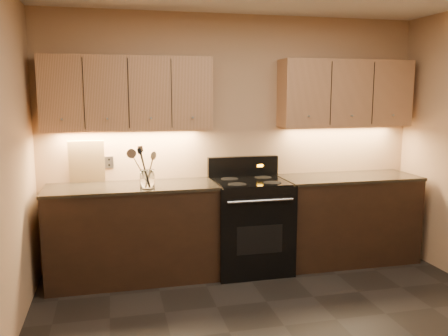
% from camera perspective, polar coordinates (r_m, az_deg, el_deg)
% --- Properties ---
extents(wall_back, '(4.00, 0.04, 2.60)m').
position_cam_1_polar(wall_back, '(5.01, 1.31, 3.24)').
color(wall_back, tan).
rests_on(wall_back, ground).
extents(counter_left, '(1.62, 0.62, 0.93)m').
position_cam_1_polar(counter_left, '(4.72, -10.92, -7.63)').
color(counter_left, black).
rests_on(counter_left, ground).
extents(counter_right, '(1.46, 0.62, 0.93)m').
position_cam_1_polar(counter_right, '(5.32, 14.59, -5.87)').
color(counter_right, black).
rests_on(counter_right, ground).
extents(stove, '(0.76, 0.68, 1.14)m').
position_cam_1_polar(stove, '(4.89, 3.14, -6.74)').
color(stove, black).
rests_on(stove, ground).
extents(upper_cab_left, '(1.60, 0.30, 0.70)m').
position_cam_1_polar(upper_cab_left, '(4.68, -11.49, 8.78)').
color(upper_cab_left, tan).
rests_on(upper_cab_left, wall_back).
extents(upper_cab_right, '(1.44, 0.30, 0.70)m').
position_cam_1_polar(upper_cab_right, '(5.28, 14.40, 8.69)').
color(upper_cab_right, tan).
rests_on(upper_cab_right, wall_back).
extents(outlet_plate, '(0.08, 0.01, 0.12)m').
position_cam_1_polar(outlet_plate, '(4.87, -13.66, 0.67)').
color(outlet_plate, '#B2B5BA').
rests_on(outlet_plate, wall_back).
extents(utensil_crock, '(0.14, 0.14, 0.17)m').
position_cam_1_polar(utensil_crock, '(4.47, -9.23, -1.37)').
color(utensil_crock, white).
rests_on(utensil_crock, counter_left).
extents(cutting_board, '(0.34, 0.11, 0.43)m').
position_cam_1_polar(cutting_board, '(4.82, -16.19, 0.74)').
color(cutting_board, tan).
rests_on(cutting_board, counter_left).
extents(wooden_spoon, '(0.16, 0.14, 0.33)m').
position_cam_1_polar(wooden_spoon, '(4.43, -9.46, -0.12)').
color(wooden_spoon, tan).
rests_on(wooden_spoon, utensil_crock).
extents(black_turner, '(0.19, 0.17, 0.39)m').
position_cam_1_polar(black_turner, '(4.42, -9.00, 0.18)').
color(black_turner, black).
rests_on(black_turner, utensil_crock).
extents(steel_spatula, '(0.17, 0.11, 0.40)m').
position_cam_1_polar(steel_spatula, '(4.47, -9.11, 0.36)').
color(steel_spatula, silver).
rests_on(steel_spatula, utensil_crock).
extents(steel_skimmer, '(0.26, 0.10, 0.38)m').
position_cam_1_polar(steel_skimmer, '(4.42, -8.97, 0.16)').
color(steel_skimmer, silver).
rests_on(steel_skimmer, utensil_crock).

